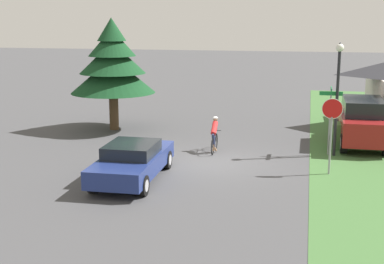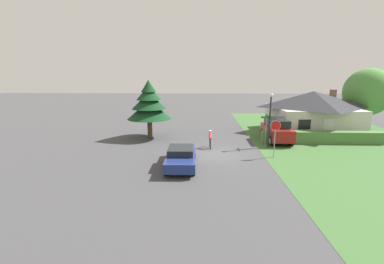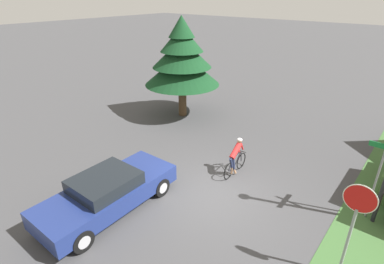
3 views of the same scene
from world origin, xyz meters
name	(u,v)px [view 3 (image 3 of 3)]	position (x,y,z in m)	size (l,w,h in m)	color
ground_plane	(213,195)	(0.00, 0.00, 0.00)	(140.00, 140.00, 0.00)	#424244
sedan_left_lane	(108,192)	(-2.21, -2.75, 0.66)	(1.97, 4.66, 1.30)	navy
cyclist	(236,158)	(-0.17, 1.70, 0.70)	(0.44, 1.64, 1.46)	black
stop_sign	(356,214)	(4.37, -0.63, 1.92)	(0.72, 0.07, 2.71)	gray
street_name_sign	(381,165)	(4.41, 2.19, 1.89)	(0.90, 0.90, 2.74)	gray
conifer_tall_near	(182,59)	(-5.80, 5.08, 3.22)	(4.11, 4.11, 5.44)	#4C3823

